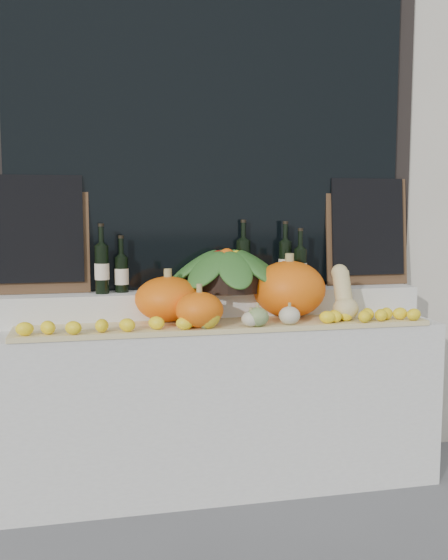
# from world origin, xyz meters

# --- Properties ---
(storefront_facade) EXTENTS (7.00, 0.94, 4.50)m
(storefront_facade) POSITION_xyz_m (0.00, 2.25, 2.25)
(storefront_facade) COLOR beige
(storefront_facade) RESTS_ON ground
(display_sill) EXTENTS (2.30, 0.55, 0.88)m
(display_sill) POSITION_xyz_m (0.00, 1.52, 0.44)
(display_sill) COLOR silver
(display_sill) RESTS_ON ground
(rear_tier) EXTENTS (2.30, 0.25, 0.16)m
(rear_tier) POSITION_xyz_m (0.00, 1.68, 0.96)
(rear_tier) COLOR silver
(rear_tier) RESTS_ON display_sill
(straw_bedding) EXTENTS (2.10, 0.32, 0.02)m
(straw_bedding) POSITION_xyz_m (0.00, 1.40, 0.89)
(straw_bedding) COLOR tan
(straw_bedding) RESTS_ON display_sill
(pumpkin_left) EXTENTS (0.39, 0.39, 0.23)m
(pumpkin_left) POSITION_xyz_m (-0.28, 1.52, 1.02)
(pumpkin_left) COLOR orange
(pumpkin_left) RESTS_ON straw_bedding
(pumpkin_right) EXTENTS (0.44, 0.44, 0.30)m
(pumpkin_right) POSITION_xyz_m (0.37, 1.51, 1.06)
(pumpkin_right) COLOR orange
(pumpkin_right) RESTS_ON straw_bedding
(pumpkin_center) EXTENTS (0.24, 0.24, 0.17)m
(pumpkin_center) POSITION_xyz_m (-0.15, 1.32, 0.99)
(pumpkin_center) COLOR orange
(pumpkin_center) RESTS_ON straw_bedding
(butternut_squash) EXTENTS (0.13, 0.20, 0.29)m
(butternut_squash) POSITION_xyz_m (0.63, 1.38, 1.03)
(butternut_squash) COLOR #D7C07F
(butternut_squash) RESTS_ON straw_bedding
(decorative_gourds) EXTENTS (0.54, 0.13, 0.16)m
(decorative_gourds) POSITION_xyz_m (0.03, 1.28, 0.96)
(decorative_gourds) COLOR #295D1C
(decorative_gourds) RESTS_ON straw_bedding
(lemon_heap) EXTENTS (2.20, 0.16, 0.06)m
(lemon_heap) POSITION_xyz_m (0.00, 1.29, 0.94)
(lemon_heap) COLOR yellow
(lemon_heap) RESTS_ON straw_bedding
(produce_bowl) EXTENTS (0.69, 0.69, 0.24)m
(produce_bowl) POSITION_xyz_m (0.06, 1.66, 1.15)
(produce_bowl) COLOR black
(produce_bowl) RESTS_ON rear_tier
(wine_bottle_far_left) EXTENTS (0.08, 0.08, 0.37)m
(wine_bottle_far_left) POSITION_xyz_m (-0.61, 1.66, 1.17)
(wine_bottle_far_left) COLOR black
(wine_bottle_far_left) RESTS_ON rear_tier
(wine_bottle_near_left) EXTENTS (0.08, 0.08, 0.30)m
(wine_bottle_near_left) POSITION_xyz_m (-0.51, 1.69, 1.14)
(wine_bottle_near_left) COLOR black
(wine_bottle_near_left) RESTS_ON rear_tier
(wine_bottle_tall) EXTENTS (0.08, 0.08, 0.38)m
(wine_bottle_tall) POSITION_xyz_m (0.17, 1.72, 1.18)
(wine_bottle_tall) COLOR black
(wine_bottle_tall) RESTS_ON rear_tier
(wine_bottle_near_right) EXTENTS (0.08, 0.08, 0.37)m
(wine_bottle_near_right) POSITION_xyz_m (0.41, 1.70, 1.18)
(wine_bottle_near_right) COLOR black
(wine_bottle_near_right) RESTS_ON rear_tier
(wine_bottle_far_right) EXTENTS (0.08, 0.08, 0.34)m
(wine_bottle_far_right) POSITION_xyz_m (0.47, 1.63, 1.16)
(wine_bottle_far_right) COLOR black
(wine_bottle_far_right) RESTS_ON rear_tier
(chalkboard_left) EXTENTS (0.50, 0.09, 0.62)m
(chalkboard_left) POSITION_xyz_m (-0.92, 1.74, 1.36)
(chalkboard_left) COLOR #4C331E
(chalkboard_left) RESTS_ON rear_tier
(chalkboard_right) EXTENTS (0.50, 0.09, 0.62)m
(chalkboard_right) POSITION_xyz_m (0.92, 1.74, 1.36)
(chalkboard_right) COLOR #4C331E
(chalkboard_right) RESTS_ON rear_tier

